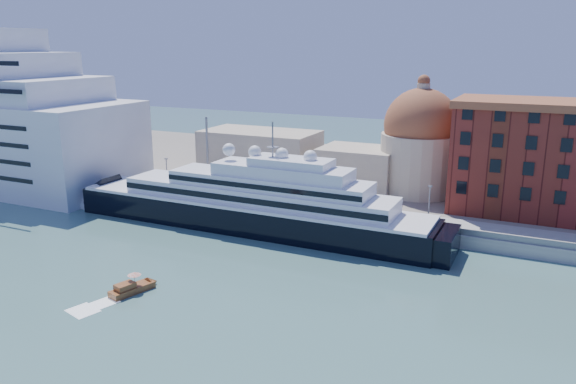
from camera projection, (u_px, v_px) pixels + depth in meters
The scene contains 10 objects.
ground at pixel (202, 272), 91.60m from camera, with size 400.00×400.00×0.00m, color #396362.
quay at pixel (290, 210), 121.02m from camera, with size 180.00×10.00×2.50m, color gray.
land at pixel (352, 173), 156.94m from camera, with size 260.00×72.00×2.00m, color slate.
quay_fence at pixel (281, 208), 116.61m from camera, with size 180.00×0.10×1.20m, color slate.
superyacht at pixel (237, 206), 113.36m from camera, with size 85.67×11.88×25.60m.
service_barge at pixel (81, 202), 129.32m from camera, with size 12.83×5.80×2.79m.
water_taxi at pixel (131, 288), 83.65m from camera, with size 4.11×7.22×3.25m.
warehouse at pixel (564, 159), 112.12m from camera, with size 43.00×19.00×23.25m.
church at pixel (355, 151), 136.66m from camera, with size 66.00×18.00×25.50m.
lamp_posts at pixel (234, 168), 122.53m from camera, with size 120.80×2.40×18.00m.
Camera 1 is at (49.03, -71.12, 36.00)m, focal length 35.00 mm.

